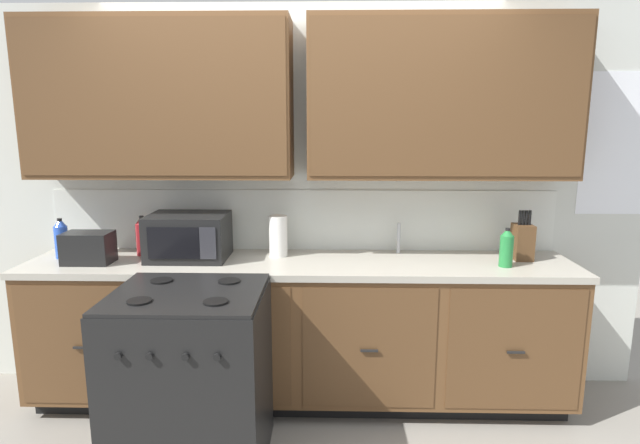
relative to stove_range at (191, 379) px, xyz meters
The scene contains 12 objects.
ground_plane 0.78m from the stove_range, 32.28° to the left, with size 8.29×8.29×0.00m, color gray.
wall_unit 1.55m from the stove_range, 57.55° to the left, with size 4.52×0.40×2.50m.
counter_run 0.82m from the stove_range, 50.16° to the left, with size 3.35×0.64×0.93m.
stove_range is the anchor object (origin of this frame).
microwave 0.92m from the stove_range, 104.21° to the left, with size 0.48×0.37×0.28m.
toaster 1.08m from the stove_range, 143.73° to the left, with size 0.28×0.18×0.19m.
knife_block 2.11m from the stove_range, 20.28° to the left, with size 0.11×0.14×0.31m.
sink_faucet 1.53m from the stove_range, 36.06° to the left, with size 0.02×0.02×0.20m, color #B2B5BA.
paper_towel_roll 1.03m from the stove_range, 63.00° to the left, with size 0.12×0.12×0.26m, color white.
bottle_green 1.92m from the stove_range, 17.02° to the left, with size 0.08×0.08×0.23m.
bottle_red 1.07m from the stove_range, 123.05° to the left, with size 0.08×0.08×0.26m.
bottle_blue 1.32m from the stove_range, 145.50° to the left, with size 0.08×0.08×0.25m.
Camera 1 is at (0.20, -2.78, 1.77)m, focal length 29.13 mm.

